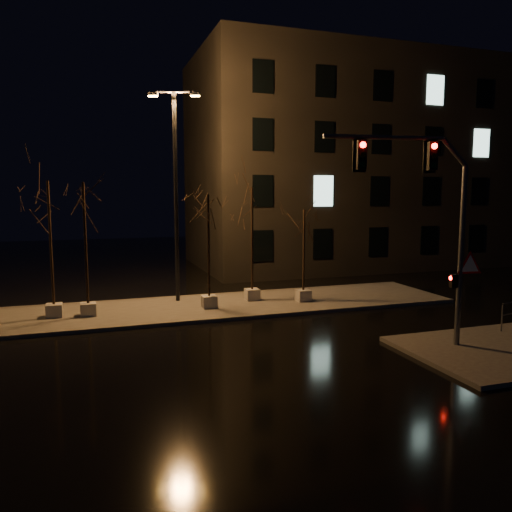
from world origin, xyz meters
name	(u,v)px	position (x,y,z in m)	size (l,w,h in m)	color
ground	(268,343)	(0.00, 0.00, 0.00)	(90.00, 90.00, 0.00)	black
median	(225,306)	(0.00, 6.00, 0.07)	(22.00, 5.00, 0.15)	#4A4742
sidewalk_corner	(509,349)	(7.50, -3.50, 0.07)	(7.00, 5.00, 0.15)	#4A4742
building	(360,165)	(14.00, 18.00, 7.50)	(25.00, 12.00, 15.00)	black
tree_0	(49,211)	(-7.49, 5.98, 4.62)	(1.80, 1.80, 5.89)	#A7A49C
tree_1	(84,212)	(-6.11, 5.73, 4.57)	(1.80, 1.80, 5.82)	#A7A49C
tree_2	(208,220)	(-0.85, 5.58, 4.17)	(1.80, 1.80, 5.30)	#A7A49C
tree_3	(252,213)	(1.53, 6.49, 4.43)	(1.80, 1.80, 5.65)	#A7A49C
tree_4	(304,230)	(3.83, 5.51, 3.60)	(1.80, 1.80, 4.55)	#A7A49C
traffic_signal_mast	(432,211)	(4.88, -2.50, 4.79)	(5.73, 0.96, 7.06)	#54575C
streetlight_main	(176,182)	(-1.96, 7.53, 5.89)	(2.42, 1.09, 9.94)	black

